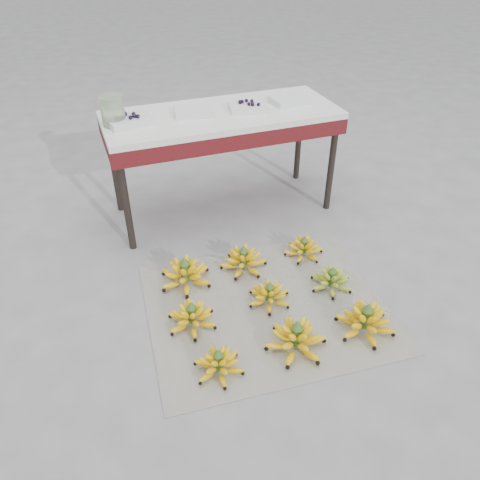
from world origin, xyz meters
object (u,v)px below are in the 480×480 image
object	(u,v)px
bunch_front_center	(296,339)
bunch_back_left	(185,274)
bunch_mid_left	(192,317)
bunch_back_right	(304,249)
bunch_mid_center	(269,295)
bunch_front_left	(219,364)
tray_far_left	(129,120)
tray_left	(194,112)
tray_far_right	(290,100)
bunch_mid_right	(331,280)
vendor_table	(222,124)
glass_jar	(113,111)
bunch_front_right	(365,321)
newspaper_mat	(266,307)
tray_right	(248,107)
bunch_back_center	(244,261)

from	to	relation	value
bunch_front_center	bunch_back_left	world-z (taller)	same
bunch_mid_left	bunch_back_right	distance (m)	0.87
bunch_mid_center	bunch_front_left	bearing A→B (deg)	-129.63
tray_far_left	tray_left	world-z (taller)	tray_far_left
bunch_front_left	bunch_mid_center	distance (m)	0.53
bunch_back_right	tray_far_right	bearing A→B (deg)	97.38
tray_left	tray_far_right	distance (m)	0.65
bunch_mid_left	tray_far_right	world-z (taller)	tray_far_right
bunch_mid_right	tray_far_right	size ratio (longest dim) A/B	0.95
vendor_table	glass_jar	size ratio (longest dim) A/B	8.63
bunch_mid_center	bunch_front_right	bearing A→B (deg)	-34.50
vendor_table	bunch_front_center	bearing A→B (deg)	-94.09
tray_far_right	newspaper_mat	bearing A→B (deg)	-119.47
bunch_mid_right	tray_far_right	bearing A→B (deg)	80.96
bunch_front_right	tray_far_left	world-z (taller)	tray_far_left
bunch_front_right	tray_right	world-z (taller)	tray_right
bunch_front_center	glass_jar	bearing A→B (deg)	88.61
bunch_mid_center	bunch_back_right	bearing A→B (deg)	50.33
bunch_front_left	bunch_mid_center	bearing A→B (deg)	22.65
bunch_front_left	bunch_back_left	bearing A→B (deg)	70.01
bunch_back_right	tray_right	world-z (taller)	tray_right
bunch_front_center	vendor_table	xyz separation A→B (m)	(0.10, 1.36, 0.56)
newspaper_mat	bunch_back_left	distance (m)	0.49
bunch_mid_left	bunch_back_left	xyz separation A→B (m)	(0.06, 0.33, 0.01)
bunch_front_center	vendor_table	size ratio (longest dim) A/B	0.26
bunch_front_right	bunch_mid_right	size ratio (longest dim) A/B	1.47
bunch_mid_center	bunch_back_center	size ratio (longest dim) A/B	0.75
bunch_front_right	bunch_mid_center	distance (m)	0.51
tray_left	tray_far_right	bearing A→B (deg)	-1.49
tray_left	newspaper_mat	bearing A→B (deg)	-86.74
newspaper_mat	tray_right	distance (m)	1.28
bunch_mid_left	vendor_table	world-z (taller)	vendor_table
bunch_mid_left	bunch_mid_center	distance (m)	0.44
vendor_table	tray_right	xyz separation A→B (m)	(0.16, -0.03, 0.10)
bunch_mid_left	bunch_back_center	bearing A→B (deg)	30.24
bunch_mid_left	bunch_back_center	distance (m)	0.53
bunch_front_left	glass_jar	size ratio (longest dim) A/B	1.71
bunch_back_left	tray_far_left	size ratio (longest dim) A/B	1.22
bunch_back_left	tray_far_left	xyz separation A→B (m)	(-0.11, 0.70, 0.67)
bunch_back_right	tray_far_left	xyz separation A→B (m)	(-0.85, 0.70, 0.68)
bunch_front_left	tray_left	bearing A→B (deg)	59.05
bunch_back_left	bunch_back_center	xyz separation A→B (m)	(0.35, 0.01, -0.01)
bunch_mid_left	tray_right	size ratio (longest dim) A/B	1.13
vendor_table	tray_far_left	world-z (taller)	tray_far_left
bunch_back_right	tray_right	bearing A→B (deg)	122.48
newspaper_mat	bunch_mid_right	bearing A→B (deg)	2.69
bunch_front_center	bunch_back_center	world-z (taller)	bunch_front_center
bunch_front_right	bunch_mid_right	world-z (taller)	bunch_front_right
vendor_table	bunch_back_right	bearing A→B (deg)	-68.44
bunch_front_right	tray_right	size ratio (longest dim) A/B	1.37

